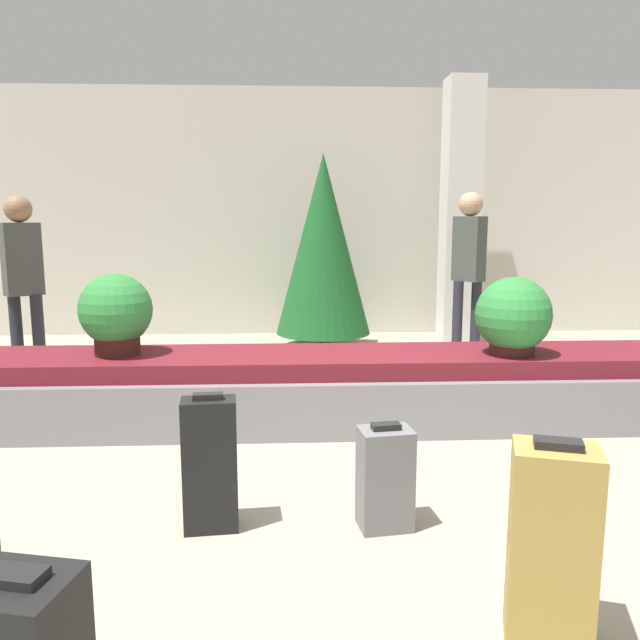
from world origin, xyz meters
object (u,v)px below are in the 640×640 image
object	(u,v)px
suitcase_2	(552,547)
suitcase_3	(385,478)
traveler_1	(469,259)
potted_plant_0	(116,314)
decorated_tree	(323,245)
potted_plant_1	(513,317)
traveler_0	(23,272)
pillar	(460,213)
suitcase_1	(210,464)

from	to	relation	value
suitcase_2	suitcase_3	bearing A→B (deg)	134.87
suitcase_3	traveler_1	distance (m)	4.06
potted_plant_0	decorated_tree	distance (m)	3.25
suitcase_3	suitcase_2	bearing A→B (deg)	-70.48
suitcase_3	decorated_tree	distance (m)	4.54
suitcase_2	potted_plant_1	distance (m)	2.56
potted_plant_1	traveler_1	distance (m)	2.20
traveler_0	traveler_1	xyz separation A→B (m)	(4.37, 0.78, 0.05)
suitcase_2	decorated_tree	distance (m)	5.42
pillar	decorated_tree	distance (m)	1.78
pillar	decorated_tree	world-z (taller)	pillar
pillar	decorated_tree	bearing A→B (deg)	-168.72
potted_plant_1	decorated_tree	world-z (taller)	decorated_tree
suitcase_3	potted_plant_0	size ratio (longest dim) A/B	0.90
pillar	suitcase_1	bearing A→B (deg)	-117.76
potted_plant_1	traveler_0	xyz separation A→B (m)	(-4.09, 1.38, 0.23)
potted_plant_0	potted_plant_1	size ratio (longest dim) A/B	1.04
suitcase_1	suitcase_2	distance (m)	1.62
pillar	traveler_0	xyz separation A→B (m)	(-4.55, -1.85, -0.55)
decorated_tree	potted_plant_1	bearing A→B (deg)	-66.66
pillar	suitcase_3	distance (m)	5.22
suitcase_3	potted_plant_1	distance (m)	2.01
suitcase_1	decorated_tree	distance (m)	4.56
traveler_0	decorated_tree	distance (m)	3.22
traveler_1	decorated_tree	world-z (taller)	decorated_tree
potted_plant_0	traveler_1	distance (m)	3.79
suitcase_3	potted_plant_1	bearing A→B (deg)	44.58
suitcase_1	potted_plant_1	distance (m)	2.58
pillar	suitcase_3	xyz separation A→B (m)	(-1.63, -4.77, -1.34)
suitcase_3	potted_plant_0	world-z (taller)	potted_plant_0
decorated_tree	traveler_1	bearing A→B (deg)	-25.75
decorated_tree	traveler_0	bearing A→B (deg)	-152.00
suitcase_2	traveler_1	bearing A→B (deg)	95.15
suitcase_3	traveler_0	distance (m)	4.21
suitcase_3	traveler_0	size ratio (longest dim) A/B	0.31
pillar	suitcase_1	size ratio (longest dim) A/B	4.58
suitcase_3	potted_plant_0	bearing A→B (deg)	128.24
suitcase_2	potted_plant_1	size ratio (longest dim) A/B	1.34
pillar	suitcase_1	distance (m)	5.51
traveler_0	traveler_1	world-z (taller)	traveler_1
traveler_1	decorated_tree	xyz separation A→B (m)	(-1.53, 0.74, 0.13)
suitcase_2	traveler_1	size ratio (longest dim) A/B	0.43
decorated_tree	pillar	bearing A→B (deg)	11.28
pillar	suitcase_2	distance (m)	5.91
pillar	suitcase_3	world-z (taller)	pillar
pillar	decorated_tree	xyz separation A→B (m)	(-1.71, -0.34, -0.37)
suitcase_2	decorated_tree	size ratio (longest dim) A/B	0.34
pillar	suitcase_1	world-z (taller)	pillar
traveler_1	traveler_0	bearing A→B (deg)	61.60
suitcase_1	suitcase_2	bearing A→B (deg)	-39.95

